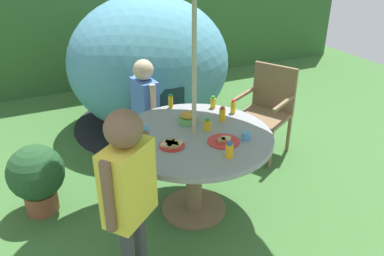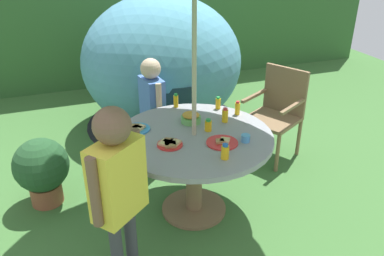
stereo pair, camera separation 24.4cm
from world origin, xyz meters
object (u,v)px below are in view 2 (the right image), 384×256
Objects in this scene: plate_far_right at (170,144)px; cup_near at (245,138)px; juice_bottle_far_left at (176,101)px; juice_bottle_center_front at (208,125)px; garden_table at (194,151)px; juice_bottle_mid_left at (225,152)px; dome_tent at (162,63)px; wooden_chair at (277,109)px; child_in_blue_shirt at (152,100)px; juice_bottle_mid_right at (225,115)px; snack_bowl at (191,118)px; plate_near_left at (137,128)px; child_in_yellow_shirt at (117,180)px; juice_bottle_near_right at (237,108)px; potted_plant at (42,168)px; plate_center_back at (222,142)px; juice_bottle_front_edge at (218,103)px.

plate_far_right is 0.59m from cup_near.
juice_bottle_far_left is 1.25× the size of juice_bottle_center_front.
juice_bottle_mid_left is at bearing -79.17° from garden_table.
dome_tent reaches higher than garden_table.
wooden_chair is 4.83× the size of plate_far_right.
dome_tent is at bearing 150.43° from child_in_blue_shirt.
juice_bottle_mid_left is at bearing -113.97° from juice_bottle_mid_right.
plate_near_left is (-0.47, 0.01, -0.03)m from snack_bowl.
wooden_chair reaches higher than cup_near.
cup_near is (0.26, 0.18, -0.03)m from juice_bottle_mid_left.
child_in_blue_shirt is at bearing 107.47° from juice_bottle_center_front.
child_in_yellow_shirt is at bearing -133.11° from snack_bowl.
juice_bottle_near_right is 0.79m from juice_bottle_mid_left.
potted_plant is 9.01× the size of cup_near.
plate_center_back is at bearing -81.15° from juice_bottle_far_left.
juice_bottle_far_left is at bearing 143.65° from juice_bottle_near_right.
juice_bottle_far_left is 1.02× the size of juice_bottle_mid_right.
juice_bottle_center_front is 0.34m from cup_near.
juice_bottle_mid_left is 0.61m from juice_bottle_mid_right.
juice_bottle_mid_right is 0.29m from juice_bottle_front_edge.
juice_bottle_mid_left is (-1.10, -1.09, 0.28)m from wooden_chair.
juice_bottle_center_front is at bearing -149.78° from juice_bottle_near_right.
plate_far_right is at bearing -130.99° from snack_bowl.
dome_tent reaches higher than wooden_chair.
plate_center_back is at bearing 71.05° from juice_bottle_mid_left.
garden_table is at bearing -24.48° from potted_plant.
juice_bottle_far_left is 1.01m from juice_bottle_mid_left.
child_in_blue_shirt is 1.57m from child_in_yellow_shirt.
garden_table is at bearing 24.14° from plate_far_right.
juice_bottle_mid_right is (0.20, 0.11, 0.01)m from juice_bottle_center_front.
cup_near reaches higher than plate_near_left.
juice_bottle_mid_left is at bearing -109.91° from juice_bottle_front_edge.
plate_center_back is at bearing -110.24° from juice_bottle_front_edge.
cup_near is at bearing -94.29° from juice_bottle_front_edge.
plate_near_left is at bearing -33.75° from child_in_blue_shirt.
plate_near_left reaches higher than garden_table.
potted_plant is 0.47× the size of child_in_yellow_shirt.
cup_near reaches higher than plate_center_back.
child_in_blue_shirt is 0.66m from snack_bowl.
child_in_yellow_shirt reaches higher than juice_bottle_center_front.
snack_bowl is (0.05, 0.23, 0.19)m from garden_table.
juice_bottle_far_left is at bearing 98.85° from plate_center_back.
juice_bottle_center_front is at bearing 95.41° from plate_center_back.
juice_bottle_far_left is 0.88m from cup_near.
child_in_blue_shirt is at bearing 28.29° from child_in_yellow_shirt.
juice_bottle_far_left is (0.45, 0.34, 0.05)m from plate_near_left.
juice_bottle_mid_right is 1.11× the size of juice_bottle_front_edge.
plate_center_back is 1.89× the size of juice_bottle_far_left.
juice_bottle_mid_right is at bearing 23.98° from child_in_blue_shirt.
cup_near is (0.57, -0.14, 0.01)m from plate_far_right.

